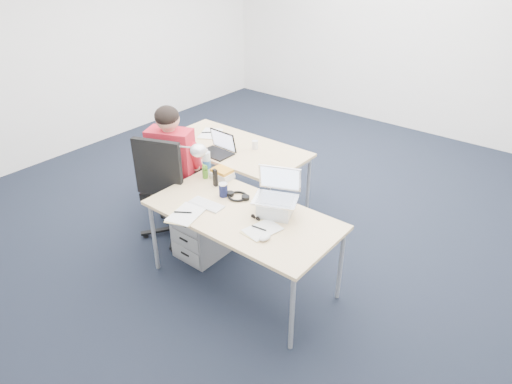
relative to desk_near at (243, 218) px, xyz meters
The scene contains 24 objects.
floor 1.36m from the desk_near, 127.03° to the left, with size 7.00×7.00×0.00m, color black.
room 1.56m from the desk_near, 127.03° to the left, with size 6.02×7.02×2.80m.
desk_near is the anchor object (origin of this frame).
desk_far 1.33m from the desk_near, 134.42° to the left, with size 1.60×0.80×0.73m.
office_chair 1.11m from the desk_near, behind, with size 0.93×0.93×1.13m.
seated_person 1.15m from the desk_near, 163.86° to the left, with size 0.62×0.82×1.35m.
drawer_pedestal_near 0.72m from the desk_near, 169.33° to the left, with size 0.40×0.50×0.55m, color gray.
drawer_pedestal_far 1.81m from the desk_near, 150.47° to the left, with size 0.40×0.50×0.55m, color gray.
silver_laptop 0.35m from the desk_near, 35.72° to the left, with size 0.35×0.27×0.37m, color silver, non-canonical shape.
wireless_keyboard 0.34m from the desk_near, 163.38° to the right, with size 0.31×0.13×0.02m, color white.
computer_mouse 0.41m from the desk_near, 26.05° to the right, with size 0.06×0.10×0.04m, color white.
headphones 0.26m from the desk_near, 139.69° to the left, with size 0.22×0.17×0.04m, color black, non-canonical shape.
can_koozie 0.35m from the desk_near, 160.60° to the left, with size 0.07×0.07×0.12m, color #141940.
water_bottle 0.81m from the desk_near, 155.34° to the left, with size 0.08×0.08×0.25m, color silver.
bear_figurine 0.72m from the desk_near, 159.37° to the left, with size 0.07×0.06×0.14m, color #30731E, non-canonical shape.
book_stack 0.65m from the desk_near, 147.15° to the left, with size 0.20×0.15×0.09m, color silver.
cordless_phone 0.54m from the desk_near, 157.62° to the left, with size 0.04×0.03×0.16m, color black.
papers_left 0.47m from the desk_near, 138.29° to the right, with size 0.22×0.31×0.01m, color #DCC57F.
papers_right 0.29m from the desk_near, 20.80° to the right, with size 0.19×0.27×0.01m, color #DCC57F.
sunglasses 0.15m from the desk_near, ahead, with size 0.10×0.04×0.02m, color black, non-canonical shape.
desk_lamp 0.80m from the desk_near, behind, with size 0.41×0.15×0.47m, color silver, non-canonical shape.
dark_laptop 1.18m from the desk_near, 143.60° to the left, with size 0.33×0.32×0.24m, color black, non-canonical shape.
far_cup 1.27m from the desk_near, 124.14° to the left, with size 0.06×0.06×0.09m, color white.
far_papers 1.71m from the desk_near, 142.77° to the left, with size 0.22×0.31×0.01m, color white.
Camera 1 is at (2.75, -3.32, 2.74)m, focal length 32.00 mm.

